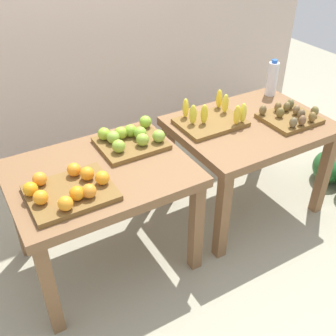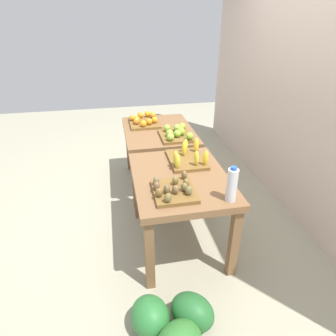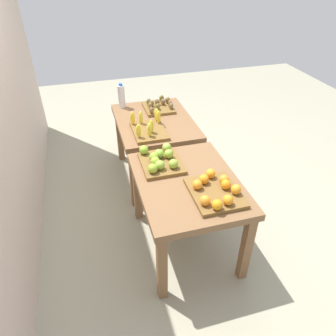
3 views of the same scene
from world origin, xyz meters
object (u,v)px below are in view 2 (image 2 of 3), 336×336
display_table_right (180,186)px  apple_bin (177,134)px  banana_crate (187,158)px  watermelon_pile (174,326)px  water_bottle (232,185)px  orange_bin (144,121)px  kiwi_bin (174,189)px  display_table_left (159,138)px

display_table_right → apple_bin: bearing=169.6°
banana_crate → watermelon_pile: banana_crate is taller
water_bottle → watermelon_pile: size_ratio=0.43×
display_table_right → orange_bin: (-1.34, -0.14, 0.14)m
apple_bin → orange_bin: bearing=-149.3°
banana_crate → watermelon_pile: (1.17, -0.37, -0.64)m
orange_bin → water_bottle: water_bottle is taller
display_table_right → kiwi_bin: 0.31m
display_table_right → apple_bin: size_ratio=2.48×
banana_crate → kiwi_bin: (0.50, -0.23, -0.01)m
kiwi_bin → water_bottle: water_bottle is taller
display_table_left → display_table_right: same height
display_table_right → kiwi_bin: kiwi_bin is taller
water_bottle → orange_bin: bearing=-166.5°
banana_crate → orange_bin: bearing=-166.4°
orange_bin → banana_crate: banana_crate is taller
orange_bin → watermelon_pile: size_ratio=0.70×
apple_bin → kiwi_bin: apple_bin is taller
apple_bin → water_bottle: size_ratio=1.50×
water_bottle → watermelon_pile: water_bottle is taller
banana_crate → water_bottle: (0.67, 0.16, 0.09)m
watermelon_pile → kiwi_bin: bearing=168.6°
orange_bin → watermelon_pile: (2.26, -0.10, -0.64)m
display_table_left → apple_bin: bearing=28.9°
orange_bin → kiwi_bin: 1.59m
water_bottle → watermelon_pile: bearing=-46.6°
kiwi_bin → watermelon_pile: bearing=-11.4°
display_table_left → orange_bin: (-0.22, -0.14, 0.14)m
orange_bin → water_bottle: size_ratio=1.65×
orange_bin → kiwi_bin: orange_bin is taller
display_table_right → banana_crate: bearing=153.6°
watermelon_pile → apple_bin: bearing=167.1°
orange_bin → apple_bin: 0.58m
display_table_right → water_bottle: (0.42, 0.28, 0.24)m
display_table_right → water_bottle: size_ratio=3.72×
apple_bin → water_bottle: water_bottle is taller
display_table_left → display_table_right: size_ratio=1.00×
orange_bin → water_bottle: bearing=13.5°
orange_bin → banana_crate: size_ratio=1.05×
display_table_right → water_bottle: water_bottle is taller
apple_bin → water_bottle: 1.27m
display_table_right → orange_bin: orange_bin is taller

